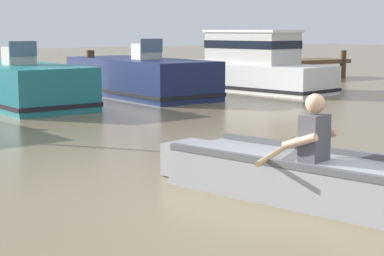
{
  "coord_description": "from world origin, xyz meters",
  "views": [
    {
      "loc": [
        -4.56,
        -4.61,
        1.88
      ],
      "look_at": [
        0.17,
        2.61,
        0.55
      ],
      "focal_mm": 59.78,
      "sensor_mm": 36.0,
      "label": 1
    }
  ],
  "objects_px": {
    "moored_boat_white": "(242,68)",
    "moored_boat_navy": "(140,78)",
    "rowboat_with_person": "(296,174)",
    "moored_boat_teal": "(14,85)"
  },
  "relations": [
    {
      "from": "rowboat_with_person",
      "to": "moored_boat_white",
      "type": "relative_size",
      "value": 0.55
    },
    {
      "from": "moored_boat_teal",
      "to": "moored_boat_navy",
      "type": "distance_m",
      "value": 3.74
    },
    {
      "from": "moored_boat_teal",
      "to": "moored_boat_white",
      "type": "height_order",
      "value": "moored_boat_white"
    },
    {
      "from": "moored_boat_teal",
      "to": "moored_boat_navy",
      "type": "bearing_deg",
      "value": 3.07
    },
    {
      "from": "moored_boat_navy",
      "to": "moored_boat_white",
      "type": "bearing_deg",
      "value": -2.04
    },
    {
      "from": "moored_boat_navy",
      "to": "moored_boat_white",
      "type": "xyz_separation_m",
      "value": [
        3.61,
        -0.13,
        0.19
      ]
    },
    {
      "from": "rowboat_with_person",
      "to": "moored_boat_navy",
      "type": "bearing_deg",
      "value": 70.2
    },
    {
      "from": "moored_boat_white",
      "to": "moored_boat_navy",
      "type": "bearing_deg",
      "value": 177.96
    },
    {
      "from": "rowboat_with_person",
      "to": "moored_boat_teal",
      "type": "bearing_deg",
      "value": 88.99
    },
    {
      "from": "rowboat_with_person",
      "to": "moored_boat_teal",
      "type": "height_order",
      "value": "moored_boat_teal"
    }
  ]
}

